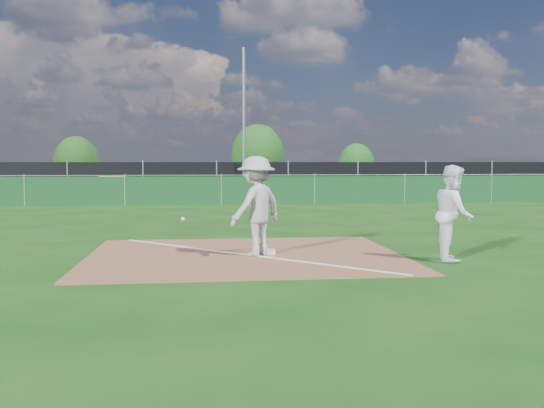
{
  "coord_description": "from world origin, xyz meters",
  "views": [
    {
      "loc": [
        -0.82,
        -10.61,
        1.82
      ],
      "look_at": [
        0.53,
        1.0,
        1.0
      ],
      "focal_mm": 40.0,
      "sensor_mm": 36.0,
      "label": 1
    }
  ],
  "objects_px": {
    "play_at_first": "(256,206)",
    "car_right": "(263,180)",
    "light_pole": "(244,122)",
    "tree_right": "(356,164)",
    "car_left": "(127,179)",
    "runner": "(453,213)",
    "tree_mid": "(258,154)",
    "first_base": "(266,252)",
    "car_mid": "(183,180)",
    "tree_left": "(76,161)"
  },
  "relations": [
    {
      "from": "light_pole",
      "to": "tree_right",
      "type": "height_order",
      "value": "light_pole"
    },
    {
      "from": "car_left",
      "to": "tree_right",
      "type": "height_order",
      "value": "tree_right"
    },
    {
      "from": "runner",
      "to": "tree_left",
      "type": "relative_size",
      "value": 0.49
    },
    {
      "from": "tree_left",
      "to": "tree_right",
      "type": "relative_size",
      "value": 1.12
    },
    {
      "from": "tree_left",
      "to": "light_pole",
      "type": "bearing_deg",
      "value": -42.61
    },
    {
      "from": "car_right",
      "to": "first_base",
      "type": "bearing_deg",
      "value": 161.55
    },
    {
      "from": "tree_mid",
      "to": "tree_right",
      "type": "distance_m",
      "value": 7.56
    },
    {
      "from": "play_at_first",
      "to": "car_right",
      "type": "relative_size",
      "value": 0.49
    },
    {
      "from": "car_left",
      "to": "runner",
      "type": "bearing_deg",
      "value": -173.4
    },
    {
      "from": "car_right",
      "to": "tree_mid",
      "type": "bearing_deg",
      "value": -14.46
    },
    {
      "from": "light_pole",
      "to": "play_at_first",
      "type": "distance_m",
      "value": 22.04
    },
    {
      "from": "tree_mid",
      "to": "tree_right",
      "type": "xyz_separation_m",
      "value": [
        7.51,
        0.37,
        -0.7
      ]
    },
    {
      "from": "car_left",
      "to": "tree_mid",
      "type": "bearing_deg",
      "value": -69.31
    },
    {
      "from": "runner",
      "to": "tree_right",
      "type": "distance_m",
      "value": 34.84
    },
    {
      "from": "first_base",
      "to": "car_right",
      "type": "bearing_deg",
      "value": 84.31
    },
    {
      "from": "car_left",
      "to": "tree_right",
      "type": "distance_m",
      "value": 17.31
    },
    {
      "from": "play_at_first",
      "to": "light_pole",
      "type": "bearing_deg",
      "value": 86.62
    },
    {
      "from": "car_mid",
      "to": "car_right",
      "type": "xyz_separation_m",
      "value": [
        5.07,
        0.25,
        -0.05
      ]
    },
    {
      "from": "car_mid",
      "to": "light_pole",
      "type": "bearing_deg",
      "value": -131.78
    },
    {
      "from": "car_mid",
      "to": "car_right",
      "type": "distance_m",
      "value": 5.08
    },
    {
      "from": "play_at_first",
      "to": "car_left",
      "type": "distance_m",
      "value": 27.9
    },
    {
      "from": "tree_left",
      "to": "tree_right",
      "type": "height_order",
      "value": "tree_left"
    },
    {
      "from": "first_base",
      "to": "light_pole",
      "type": "bearing_deg",
      "value": 87.14
    },
    {
      "from": "first_base",
      "to": "car_mid",
      "type": "height_order",
      "value": "car_mid"
    },
    {
      "from": "car_left",
      "to": "car_right",
      "type": "height_order",
      "value": "car_left"
    },
    {
      "from": "tree_right",
      "to": "car_right",
      "type": "bearing_deg",
      "value": -141.78
    },
    {
      "from": "runner",
      "to": "tree_left",
      "type": "xyz_separation_m",
      "value": [
        -13.23,
        32.81,
        0.97
      ]
    },
    {
      "from": "first_base",
      "to": "car_left",
      "type": "bearing_deg",
      "value": 102.25
    },
    {
      "from": "car_mid",
      "to": "tree_mid",
      "type": "distance_m",
      "value": 8.09
    },
    {
      "from": "play_at_first",
      "to": "tree_right",
      "type": "distance_m",
      "value": 34.84
    },
    {
      "from": "light_pole",
      "to": "tree_mid",
      "type": "bearing_deg",
      "value": 80.85
    },
    {
      "from": "light_pole",
      "to": "tree_mid",
      "type": "relative_size",
      "value": 1.75
    },
    {
      "from": "first_base",
      "to": "car_right",
      "type": "relative_size",
      "value": 0.08
    },
    {
      "from": "tree_right",
      "to": "first_base",
      "type": "bearing_deg",
      "value": -107.44
    },
    {
      "from": "first_base",
      "to": "runner",
      "type": "distance_m",
      "value": 3.61
    },
    {
      "from": "play_at_first",
      "to": "car_right",
      "type": "height_order",
      "value": "play_at_first"
    },
    {
      "from": "runner",
      "to": "car_left",
      "type": "xyz_separation_m",
      "value": [
        -9.23,
        28.24,
        -0.17
      ]
    },
    {
      "from": "first_base",
      "to": "tree_mid",
      "type": "relative_size",
      "value": 0.08
    },
    {
      "from": "play_at_first",
      "to": "tree_mid",
      "type": "relative_size",
      "value": 0.47
    },
    {
      "from": "tree_right",
      "to": "car_left",
      "type": "bearing_deg",
      "value": -160.13
    },
    {
      "from": "car_left",
      "to": "car_right",
      "type": "bearing_deg",
      "value": -102.66
    },
    {
      "from": "runner",
      "to": "tree_right",
      "type": "bearing_deg",
      "value": 4.84
    },
    {
      "from": "car_mid",
      "to": "play_at_first",
      "type": "bearing_deg",
      "value": -161.37
    },
    {
      "from": "light_pole",
      "to": "car_mid",
      "type": "relative_size",
      "value": 1.95
    },
    {
      "from": "runner",
      "to": "car_left",
      "type": "distance_m",
      "value": 29.71
    },
    {
      "from": "play_at_first",
      "to": "runner",
      "type": "relative_size",
      "value": 1.21
    },
    {
      "from": "play_at_first",
      "to": "car_right",
      "type": "bearing_deg",
      "value": 83.91
    },
    {
      "from": "play_at_first",
      "to": "car_right",
      "type": "xyz_separation_m",
      "value": [
        2.9,
        27.14,
        -0.34
      ]
    },
    {
      "from": "car_mid",
      "to": "tree_right",
      "type": "height_order",
      "value": "tree_right"
    },
    {
      "from": "first_base",
      "to": "car_right",
      "type": "distance_m",
      "value": 27.09
    }
  ]
}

